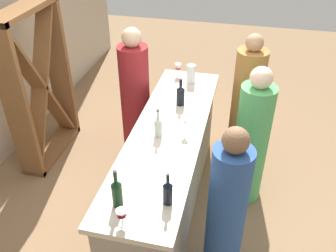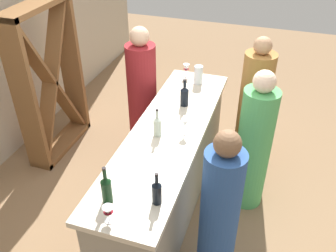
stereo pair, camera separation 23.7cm
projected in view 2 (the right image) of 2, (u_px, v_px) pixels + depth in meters
name	position (u px, v px, depth m)	size (l,w,h in m)	color
ground_plane	(168.00, 205.00, 3.93)	(12.00, 12.00, 0.00)	#846647
bar_counter	(168.00, 170.00, 3.65)	(2.50, 0.65, 0.98)	gray
wine_rack	(50.00, 82.00, 4.29)	(1.01, 0.28, 1.84)	brown
wine_bottle_leftmost_dark_green	(107.00, 189.00, 2.57)	(0.08, 0.08, 0.32)	black
wine_bottle_second_left_near_black	(157.00, 192.00, 2.57)	(0.07, 0.07, 0.27)	black
wine_bottle_center_clear_pale	(157.00, 126.00, 3.25)	(0.07, 0.07, 0.28)	#B7C6B2
wine_bottle_second_right_near_black	(184.00, 96.00, 3.69)	(0.08, 0.08, 0.29)	black
wine_glass_near_left	(185.00, 123.00, 3.27)	(0.07, 0.07, 0.16)	white
wine_glass_near_center	(108.00, 211.00, 2.44)	(0.08, 0.08, 0.13)	white
wine_glass_near_right	(186.00, 68.00, 4.23)	(0.08, 0.08, 0.16)	white
water_pitcher	(198.00, 75.00, 4.08)	(0.10, 0.10, 0.21)	silver
person_left_guest	(253.00, 110.00, 4.13)	(0.42, 0.42, 1.60)	#9E6B33
person_center_guest	(219.00, 213.00, 2.92)	(0.38, 0.38, 1.49)	#284C8C
person_right_guest	(254.00, 147.00, 3.61)	(0.41, 0.41, 1.54)	#4CA559
person_server_behind	(142.00, 99.00, 4.29)	(0.42, 0.42, 1.63)	maroon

